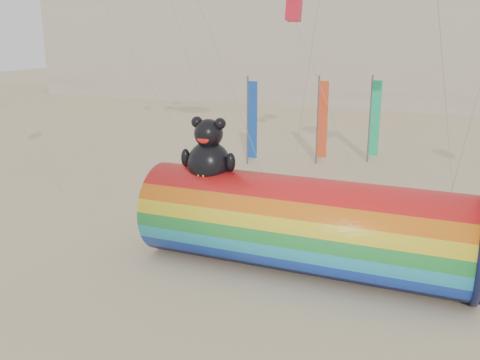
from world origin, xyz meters
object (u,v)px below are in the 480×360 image
at_px(kite_handler, 412,239).
at_px(windsock_assembly, 303,222).
at_px(hotel_building, 291,8).
at_px(fabric_bundle, 442,272).

bearing_deg(kite_handler, windsock_assembly, 30.23).
relative_size(windsock_assembly, kite_handler, 6.68).
distance_m(hotel_building, windsock_assembly, 49.14).
distance_m(windsock_assembly, fabric_bundle, 4.70).
bearing_deg(hotel_building, kite_handler, -67.01).
relative_size(windsock_assembly, fabric_bundle, 4.10).
height_order(windsock_assembly, fabric_bundle, windsock_assembly).
bearing_deg(windsock_assembly, hotel_building, 108.48).
height_order(windsock_assembly, kite_handler, windsock_assembly).
bearing_deg(hotel_building, windsock_assembly, -71.52).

